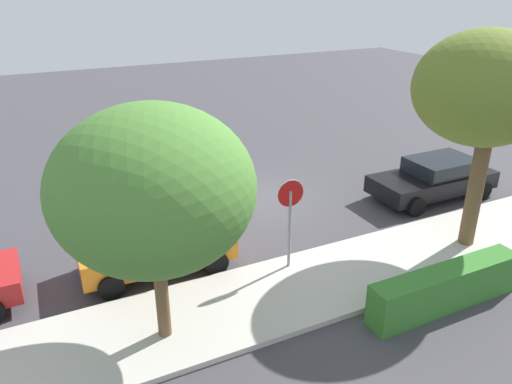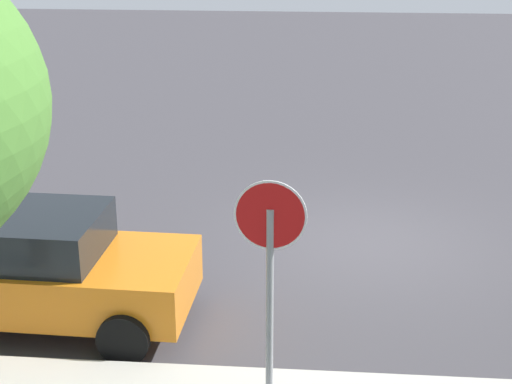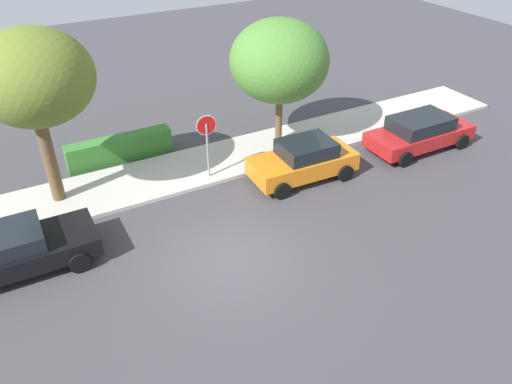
% 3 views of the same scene
% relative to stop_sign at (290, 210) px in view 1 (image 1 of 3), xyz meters
% --- Properties ---
extents(ground_plane, '(60.00, 60.00, 0.00)m').
position_rel_stop_sign_xyz_m(ground_plane, '(-1.31, -4.54, -1.79)').
color(ground_plane, '#423F44').
extents(sidewalk_curb, '(32.00, 2.89, 0.14)m').
position_rel_stop_sign_xyz_m(sidewalk_curb, '(-1.31, 0.95, -1.72)').
color(sidewalk_curb, beige).
rests_on(sidewalk_curb, ground_plane).
extents(stop_sign, '(0.75, 0.08, 2.61)m').
position_rel_stop_sign_xyz_m(stop_sign, '(0.00, 0.00, 0.00)').
color(stop_sign, gray).
rests_on(stop_sign, ground_plane).
extents(parked_car_orange, '(4.03, 2.06, 1.51)m').
position_rel_stop_sign_xyz_m(parked_car_orange, '(3.14, -1.62, -1.02)').
color(parked_car_orange, orange).
rests_on(parked_car_orange, ground_plane).
extents(parked_car_black, '(4.49, 2.09, 1.39)m').
position_rel_stop_sign_xyz_m(parked_car_black, '(-6.99, -1.94, -1.06)').
color(parked_car_black, black).
rests_on(parked_car_black, ground_plane).
extents(street_tree_near_corner, '(3.91, 3.91, 5.19)m').
position_rel_stop_sign_xyz_m(street_tree_near_corner, '(3.76, 1.29, 1.79)').
color(street_tree_near_corner, brown).
rests_on(street_tree_near_corner, ground_plane).
extents(street_tree_mid_block, '(3.62, 3.62, 6.09)m').
position_rel_stop_sign_xyz_m(street_tree_mid_block, '(-5.09, 0.97, 2.76)').
color(street_tree_mid_block, brown).
rests_on(street_tree_mid_block, ground_plane).
extents(front_yard_hedge, '(4.16, 0.65, 1.03)m').
position_rel_stop_sign_xyz_m(front_yard_hedge, '(-2.51, 3.01, -1.27)').
color(front_yard_hedge, '#387A2D').
rests_on(front_yard_hedge, ground_plane).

